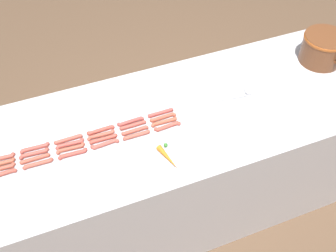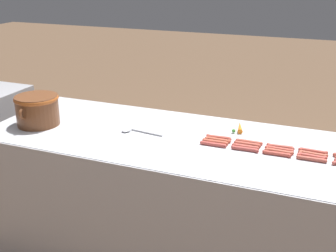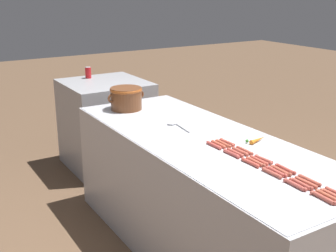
{
  "view_description": "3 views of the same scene",
  "coord_description": "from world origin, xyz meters",
  "views": [
    {
      "loc": [
        1.45,
        -0.71,
        2.58
      ],
      "look_at": [
        0.07,
        -0.17,
        0.94
      ],
      "focal_mm": 42.55,
      "sensor_mm": 36.0,
      "label": 1
    },
    {
      "loc": [
        -2.23,
        -0.77,
        1.89
      ],
      "look_at": [
        -0.05,
        0.1,
        1.0
      ],
      "focal_mm": 45.9,
      "sensor_mm": 36.0,
      "label": 2
    },
    {
      "loc": [
        -1.75,
        -2.35,
        1.94
      ],
      "look_at": [
        -0.15,
        0.24,
        0.97
      ],
      "focal_mm": 46.88,
      "sensor_mm": 36.0,
      "label": 3
    }
  ],
  "objects": [
    {
      "name": "ground_plane",
      "position": [
        0.0,
        0.0,
        0.0
      ],
      "size": [
        20.0,
        20.0,
        0.0
      ],
      "primitive_type": "plane",
      "color": "brown"
    },
    {
      "name": "griddle_counter",
      "position": [
        0.0,
        0.0,
        0.46
      ],
      "size": [
        0.91,
        2.49,
        0.92
      ],
      "color": "#BCBCC1",
      "rests_on": "ground_plane"
    },
    {
      "name": "hot_dog_0",
      "position": [
        -0.04,
        -1.07,
        0.93
      ],
      "size": [
        0.03,
        0.16,
        0.02
      ],
      "color": "#B24E40",
      "rests_on": "griddle_counter"
    },
    {
      "name": "hot_dog_1",
      "position": [
        -0.05,
        -0.89,
        0.93
      ],
      "size": [
        0.03,
        0.16,
        0.02
      ],
      "color": "#AF4B40",
      "rests_on": "griddle_counter"
    },
    {
      "name": "hot_dog_2",
      "position": [
        -0.04,
        -0.71,
        0.93
      ],
      "size": [
        0.02,
        0.16,
        0.02
      ],
      "color": "#B24F40",
      "rests_on": "griddle_counter"
    },
    {
      "name": "hot_dog_3",
      "position": [
        -0.04,
        -0.53,
        0.93
      ],
      "size": [
        0.03,
        0.16,
        0.02
      ],
      "color": "#BA4639",
      "rests_on": "griddle_counter"
    },
    {
      "name": "hot_dog_4",
      "position": [
        -0.04,
        -0.36,
        0.93
      ],
      "size": [
        0.03,
        0.16,
        0.02
      ],
      "color": "#AE463F",
      "rests_on": "griddle_counter"
    },
    {
      "name": "hot_dog_5",
      "position": [
        -0.04,
        -0.17,
        0.93
      ],
      "size": [
        0.02,
        0.16,
        0.02
      ],
      "color": "#B8473F",
      "rests_on": "griddle_counter"
    },
    {
      "name": "hot_dog_6",
      "position": [
        -0.01,
        -1.07,
        0.93
      ],
      "size": [
        0.03,
        0.16,
        0.02
      ],
      "color": "#AC5139",
      "rests_on": "griddle_counter"
    },
    {
      "name": "hot_dog_7",
      "position": [
        -0.01,
        -0.9,
        0.93
      ],
      "size": [
        0.03,
        0.16,
        0.02
      ],
      "color": "#AD4B3F",
      "rests_on": "griddle_counter"
    },
    {
      "name": "hot_dog_8",
      "position": [
        -0.01,
        -0.71,
        0.93
      ],
      "size": [
        0.03,
        0.16,
        0.02
      ],
      "color": "#B7493F",
      "rests_on": "griddle_counter"
    },
    {
      "name": "hot_dog_9",
      "position": [
        -0.01,
        -0.54,
        0.93
      ],
      "size": [
        0.03,
        0.16,
        0.02
      ],
      "color": "#B2513E",
      "rests_on": "griddle_counter"
    },
    {
      "name": "hot_dog_10",
      "position": [
        -0.01,
        -0.35,
        0.93
      ],
      "size": [
        0.02,
        0.16,
        0.02
      ],
      "color": "#B24B3F",
      "rests_on": "griddle_counter"
    },
    {
      "name": "hot_dog_11",
      "position": [
        -0.01,
        -0.17,
        0.93
      ],
      "size": [
        0.03,
        0.16,
        0.02
      ],
      "color": "#B9513B",
      "rests_on": "griddle_counter"
    },
    {
      "name": "hot_dog_12",
      "position": [
        0.03,
        -1.08,
        0.93
      ],
      "size": [
        0.03,
        0.16,
        0.02
      ],
      "color": "#B3523F",
      "rests_on": "griddle_counter"
    },
    {
      "name": "hot_dog_13",
      "position": [
        0.03,
        -0.9,
        0.93
      ],
      "size": [
        0.02,
        0.16,
        0.02
      ],
      "color": "#B4503C",
      "rests_on": "griddle_counter"
    },
    {
      "name": "hot_dog_14",
      "position": [
        0.03,
        -0.71,
        0.93
      ],
      "size": [
        0.03,
        0.16,
        0.02
      ],
      "color": "#AD513D",
      "rests_on": "griddle_counter"
    },
    {
      "name": "hot_dog_15",
      "position": [
        0.03,
        -0.53,
        0.93
      ],
      "size": [
        0.03,
        0.16,
        0.02
      ],
      "color": "#B84A3B",
      "rests_on": "griddle_counter"
    },
    {
      "name": "hot_dog_16",
      "position": [
        0.03,
        -0.35,
        0.93
      ],
      "size": [
        0.03,
        0.16,
        0.02
      ],
      "color": "#B45040",
      "rests_on": "griddle_counter"
    },
    {
      "name": "hot_dog_17",
      "position": [
        0.03,
        -0.18,
        0.93
      ],
      "size": [
        0.03,
        0.16,
        0.02
      ],
      "color": "#B6533C",
      "rests_on": "griddle_counter"
    },
    {
      "name": "hot_dog_18",
      "position": [
        0.06,
        -1.08,
        0.93
      ],
      "size": [
        0.03,
        0.16,
        0.02
      ],
      "color": "#AC493A",
      "rests_on": "griddle_counter"
    },
    {
      "name": "hot_dog_19",
      "position": [
        0.07,
        -0.89,
        0.93
      ],
      "size": [
        0.03,
        0.16,
        0.02
      ],
      "color": "#AC4E3D",
      "rests_on": "griddle_counter"
    },
    {
      "name": "hot_dog_20",
      "position": [
        0.07,
        -0.71,
        0.93
      ],
      "size": [
        0.03,
        0.16,
        0.02
      ],
      "color": "#B2453A",
      "rests_on": "griddle_counter"
    },
    {
      "name": "hot_dog_21",
      "position": [
        0.06,
        -0.53,
        0.93
      ],
      "size": [
        0.03,
        0.16,
        0.02
      ],
      "color": "#B14E41",
      "rests_on": "griddle_counter"
    },
    {
      "name": "hot_dog_22",
      "position": [
        0.07,
        -0.36,
        0.93
      ],
      "size": [
        0.02,
        0.16,
        0.02
      ],
      "color": "#B25040",
      "rests_on": "griddle_counter"
    },
    {
      "name": "hot_dog_23",
      "position": [
        0.07,
        -0.18,
        0.93
      ],
      "size": [
        0.03,
        0.16,
        0.02
      ],
      "color": "#B74C3D",
      "rests_on": "griddle_counter"
    },
    {
      "name": "bean_pot",
      "position": [
        -0.12,
        0.97,
        1.03
      ],
      "size": [
        0.35,
        0.28,
        0.19
      ],
      "color": "brown",
      "rests_on": "griddle_counter"
    },
    {
      "name": "serving_spoon",
      "position": [
        -0.02,
        0.35,
        0.93
      ],
      "size": [
        0.08,
        0.27,
        0.02
      ],
      "color": "#B7B7BC",
      "rests_on": "griddle_counter"
    },
    {
      "name": "carrot",
      "position": [
        0.27,
        -0.25,
        0.93
      ],
      "size": [
        0.18,
        0.07,
        0.03
      ],
      "color": "orange",
      "rests_on": "griddle_counter"
    }
  ]
}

